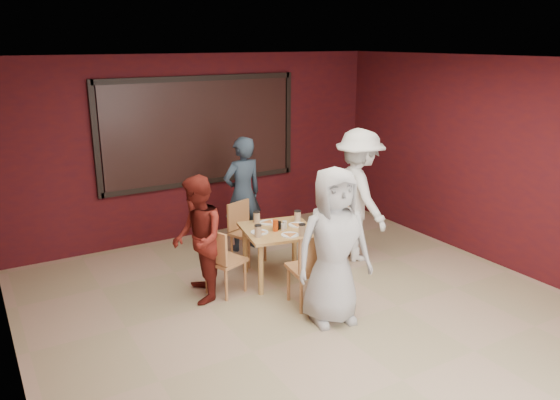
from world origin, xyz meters
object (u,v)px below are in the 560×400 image
diner_left (198,240)px  diner_right (358,195)px  chair_left (221,258)px  diner_front (334,246)px  chair_front (312,266)px  dining_table (279,235)px  chair_back (244,228)px  chair_right (329,231)px  diner_back (243,194)px

diner_left → diner_right: size_ratio=0.82×
chair_left → diner_front: 1.48m
chair_front → diner_right: 1.72m
dining_table → chair_back: 0.80m
chair_right → dining_table: bearing=-179.9°
chair_back → diner_front: diner_front is taller
dining_table → diner_back: size_ratio=0.61×
chair_right → diner_back: 1.42m
chair_front → chair_right: bearing=45.4°
chair_back → chair_right: chair_right is taller
diner_left → diner_right: bearing=108.2°
chair_left → chair_front: bearing=-47.6°
chair_back → diner_left: size_ratio=0.56×
diner_back → diner_right: diner_right is taller
chair_left → chair_back: bearing=48.1°
diner_front → chair_right: bearing=68.0°
chair_front → diner_back: bearing=85.4°
chair_front → diner_front: bearing=-85.1°
dining_table → diner_left: diner_left is taller
diner_back → dining_table: bearing=80.5°
chair_right → chair_back: bearing=138.6°
chair_front → dining_table: bearing=85.9°
chair_left → diner_right: 2.19m
chair_right → diner_left: (-1.88, -0.00, 0.24)m
chair_left → diner_back: diner_back is taller
chair_back → chair_left: chair_left is taller
dining_table → chair_back: same height
diner_front → diner_back: size_ratio=1.03×
chair_left → diner_front: diner_front is taller
diner_back → chair_front: bearing=80.9°
chair_front → chair_back: (-0.03, 1.64, -0.04)m
chair_back → diner_back: 0.59m
chair_front → chair_left: chair_front is taller
dining_table → chair_back: (-0.09, 0.78, -0.14)m
chair_right → diner_back: diner_back is taller
chair_back → diner_back: diner_back is taller
dining_table → diner_back: bearing=85.1°
chair_back → chair_left: bearing=-131.9°
diner_front → diner_right: size_ratio=0.94×
chair_back → chair_left: (-0.73, -0.81, 0.00)m
chair_left → diner_right: bearing=2.6°
chair_right → diner_left: size_ratio=0.60×
dining_table → chair_right: 0.79m
diner_left → chair_right: bearing=106.6°
diner_front → diner_back: bearing=98.7°
dining_table → diner_right: bearing=3.0°
diner_back → diner_right: (1.22, -1.13, 0.08)m
chair_right → diner_front: bearing=-123.9°
chair_back → diner_right: (1.42, -0.71, 0.45)m
chair_right → diner_right: (0.54, 0.07, 0.41)m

